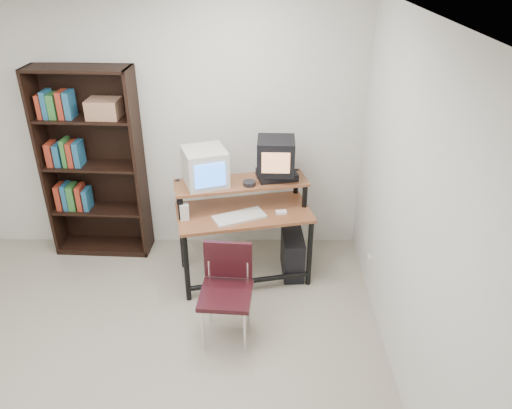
{
  "coord_description": "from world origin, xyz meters",
  "views": [
    {
      "loc": [
        0.95,
        -2.74,
        3.0
      ],
      "look_at": [
        0.92,
        1.1,
        0.94
      ],
      "focal_mm": 35.0,
      "sensor_mm": 36.0,
      "label": 1
    }
  ],
  "objects_px": {
    "pc_tower": "(293,254)",
    "school_chair": "(227,283)",
    "computer_desk": "(243,214)",
    "bookshelf": "(93,163)",
    "crt_tv": "(276,156)",
    "crt_monitor": "(205,167)"
  },
  "relations": [
    {
      "from": "crt_monitor",
      "to": "pc_tower",
      "type": "bearing_deg",
      "value": -20.6
    },
    {
      "from": "crt_monitor",
      "to": "bookshelf",
      "type": "height_order",
      "value": "bookshelf"
    },
    {
      "from": "school_chair",
      "to": "bookshelf",
      "type": "relative_size",
      "value": 0.42
    },
    {
      "from": "crt_tv",
      "to": "pc_tower",
      "type": "distance_m",
      "value": 1.03
    },
    {
      "from": "school_chair",
      "to": "bookshelf",
      "type": "xyz_separation_m",
      "value": [
        -1.41,
        1.33,
        0.49
      ]
    },
    {
      "from": "pc_tower",
      "to": "school_chair",
      "type": "xyz_separation_m",
      "value": [
        -0.6,
        -0.88,
        0.3
      ]
    },
    {
      "from": "bookshelf",
      "to": "crt_tv",
      "type": "bearing_deg",
      "value": -6.73
    },
    {
      "from": "school_chair",
      "to": "bookshelf",
      "type": "distance_m",
      "value": 2.0
    },
    {
      "from": "crt_monitor",
      "to": "crt_tv",
      "type": "xyz_separation_m",
      "value": [
        0.65,
        0.12,
        0.07
      ]
    },
    {
      "from": "computer_desk",
      "to": "school_chair",
      "type": "bearing_deg",
      "value": -109.88
    },
    {
      "from": "school_chair",
      "to": "pc_tower",
      "type": "bearing_deg",
      "value": 60.15
    },
    {
      "from": "crt_monitor",
      "to": "bookshelf",
      "type": "distance_m",
      "value": 1.26
    },
    {
      "from": "crt_monitor",
      "to": "bookshelf",
      "type": "xyz_separation_m",
      "value": [
        -1.18,
        0.43,
        -0.14
      ]
    },
    {
      "from": "crt_monitor",
      "to": "school_chair",
      "type": "xyz_separation_m",
      "value": [
        0.23,
        -0.9,
        -0.63
      ]
    },
    {
      "from": "school_chair",
      "to": "computer_desk",
      "type": "bearing_deg",
      "value": 86.64
    },
    {
      "from": "pc_tower",
      "to": "bookshelf",
      "type": "height_order",
      "value": "bookshelf"
    },
    {
      "from": "computer_desk",
      "to": "bookshelf",
      "type": "height_order",
      "value": "bookshelf"
    },
    {
      "from": "crt_tv",
      "to": "pc_tower",
      "type": "bearing_deg",
      "value": -35.57
    },
    {
      "from": "crt_tv",
      "to": "computer_desk",
      "type": "bearing_deg",
      "value": -147.42
    },
    {
      "from": "crt_monitor",
      "to": "school_chair",
      "type": "distance_m",
      "value": 1.12
    },
    {
      "from": "crt_tv",
      "to": "bookshelf",
      "type": "relative_size",
      "value": 0.18
    },
    {
      "from": "school_chair",
      "to": "crt_monitor",
      "type": "bearing_deg",
      "value": 108.88
    }
  ]
}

